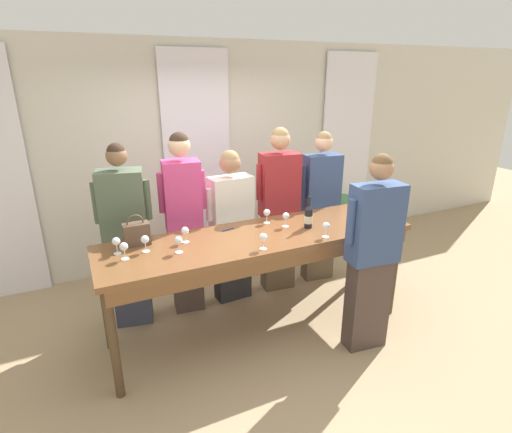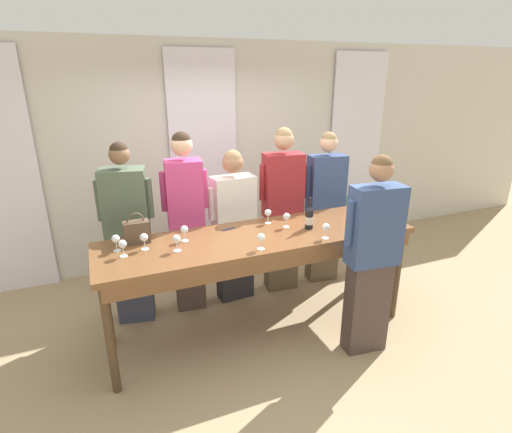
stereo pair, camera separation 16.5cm
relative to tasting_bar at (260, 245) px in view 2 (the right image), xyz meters
The scene contains 24 objects.
ground_plane 0.92m from the tasting_bar, 90.00° to the left, with size 18.00×18.00×0.00m, color tan.
wall_back 1.96m from the tasting_bar, 90.00° to the left, with size 12.00×0.06×2.80m.
curtain_panel_center 1.89m from the tasting_bar, 90.00° to the left, with size 0.86×0.03×2.69m.
curtain_panel_right 2.99m from the tasting_bar, 38.46° to the left, with size 0.86×0.03×2.69m.
tasting_bar is the anchor object (origin of this frame).
wine_bottle 0.54m from the tasting_bar, ahead, with size 0.08×0.08×0.31m.
handbag 1.10m from the tasting_bar, 165.33° to the left, with size 0.22×0.12×0.27m.
wine_glass_front_left 0.70m from the tasting_bar, 167.76° to the left, with size 0.07×0.07×0.14m.
wine_glass_front_mid 0.61m from the tasting_bar, 28.50° to the right, with size 0.07×0.07×0.14m.
wine_glass_front_right 0.39m from the tasting_bar, 54.43° to the left, with size 0.07×0.07×0.14m.
wine_glass_center_left 1.20m from the tasting_bar, behind, with size 0.07×0.07×0.14m.
wine_glass_center_mid 1.25m from the tasting_bar, behind, with size 0.07×0.07×0.14m.
wine_glass_center_right 1.03m from the tasting_bar, behind, with size 0.07×0.07×0.14m.
wine_glass_back_left 0.35m from the tasting_bar, 112.38° to the right, with size 0.07×0.07×0.14m.
wine_glass_back_mid 0.79m from the tasting_bar, behind, with size 0.07×0.07×0.14m.
wine_glass_back_right 0.39m from the tasting_bar, 18.33° to the left, with size 0.07×0.07×0.14m.
pen 0.36m from the tasting_bar, 130.13° to the left, with size 0.13×0.04×0.01m.
guest_olive_jacket 1.30m from the tasting_bar, 147.06° to the left, with size 0.53×0.35×1.83m.
guest_pink_top 0.88m from the tasting_bar, 126.34° to the left, with size 0.47×0.30×1.89m.
guest_cream_sweater 0.71m from the tasting_bar, 90.67° to the left, with size 0.56×0.26×1.68m.
guest_striped_shirt 0.91m from the tasting_bar, 51.38° to the left, with size 0.54×0.29×1.87m.
guest_navy_coat 1.32m from the tasting_bar, 32.28° to the left, with size 0.53×0.26×1.80m.
host_pouring 0.98m from the tasting_bar, 37.57° to the right, with size 0.55×0.26×1.80m.
potted_plant 2.64m from the tasting_bar, 35.92° to the left, with size 0.36×0.36×0.73m.
Camera 2 is at (-1.31, -3.10, 2.40)m, focal length 28.00 mm.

